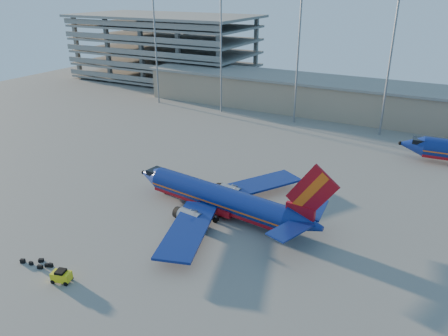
{
  "coord_description": "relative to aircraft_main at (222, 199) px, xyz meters",
  "views": [
    {
      "loc": [
        28.24,
        -51.29,
        30.9
      ],
      "look_at": [
        -1.86,
        4.61,
        4.0
      ],
      "focal_mm": 35.0,
      "sensor_mm": 36.0,
      "label": 1
    }
  ],
  "objects": [
    {
      "name": "light_mast_row",
      "position": [
        3.43,
        48.3,
        15.16
      ],
      "size": [
        101.6,
        1.6,
        28.65
      ],
      "color": "gray",
      "rests_on": "ground"
    },
    {
      "name": "ground",
      "position": [
        -1.57,
        2.3,
        -2.39
      ],
      "size": [
        220.0,
        220.0,
        0.0
      ],
      "primitive_type": "plane",
      "color": "slate",
      "rests_on": "ground"
    },
    {
      "name": "parking_garage",
      "position": [
        -63.57,
        76.35,
        9.33
      ],
      "size": [
        62.0,
        32.0,
        21.4
      ],
      "color": "slate",
      "rests_on": "ground"
    },
    {
      "name": "baggage_tug",
      "position": [
        -8.37,
        -22.28,
        -1.6
      ],
      "size": [
        2.4,
        1.81,
        1.53
      ],
      "rotation": [
        0.0,
        0.0,
        0.27
      ],
      "color": "yellow",
      "rests_on": "ground"
    },
    {
      "name": "luggage_pile",
      "position": [
        -13.3,
        -21.37,
        -2.17
      ],
      "size": [
        4.22,
        1.81,
        0.51
      ],
      "color": "black",
      "rests_on": "ground"
    },
    {
      "name": "terminal_building",
      "position": [
        8.43,
        60.3,
        1.92
      ],
      "size": [
        122.0,
        16.0,
        8.5
      ],
      "color": "gray",
      "rests_on": "ground"
    },
    {
      "name": "aircraft_main",
      "position": [
        0.0,
        0.0,
        0.0
      ],
      "size": [
        33.04,
        31.6,
        11.21
      ],
      "rotation": [
        0.0,
        0.0,
        -0.13
      ],
      "color": "navy",
      "rests_on": "ground"
    }
  ]
}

